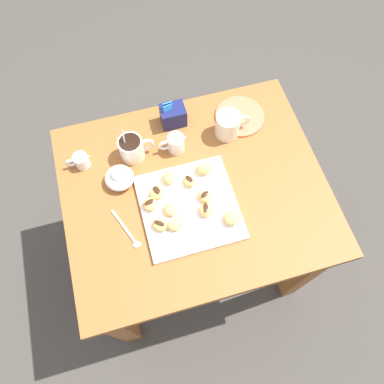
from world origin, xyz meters
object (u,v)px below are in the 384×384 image
object	(u,v)px
beignet_4	(205,196)
cream_pitcher_white	(175,143)
coffee_mug_cream_left	(132,148)
beignet_7	(204,169)
beignet_6	(189,181)
saucer_coral_left	(240,116)
beignet_3	(169,177)
beignet_1	(206,210)
beignet_8	(150,204)
coffee_mug_cream_right	(228,125)
beignet_2	(175,225)
chocolate_sauce_pitcher	(81,160)
ice_cream_bowl	(119,177)
pastry_plate_square	(189,207)
dining_table	(194,206)
beignet_0	(232,218)
sugar_caddy	(174,115)
beignet_5	(170,209)
beignet_10	(157,192)
beignet_9	(160,225)

from	to	relation	value
beignet_4	cream_pitcher_white	bearing A→B (deg)	100.58
coffee_mug_cream_left	beignet_7	size ratio (longest dim) A/B	2.51
coffee_mug_cream_left	beignet_6	xyz separation A→B (m)	(0.16, -0.17, -0.02)
saucer_coral_left	beignet_3	xyz separation A→B (m)	(-0.33, -0.19, 0.03)
beignet_1	beignet_8	xyz separation A→B (m)	(-0.17, 0.07, -0.00)
coffee_mug_cream_right	beignet_2	bearing A→B (deg)	-132.21
beignet_6	beignet_7	world-z (taller)	beignet_7
chocolate_sauce_pitcher	beignet_8	world-z (taller)	chocolate_sauce_pitcher
beignet_3	cream_pitcher_white	bearing A→B (deg)	65.33
ice_cream_bowl	beignet_6	bearing A→B (deg)	-19.46
pastry_plate_square	dining_table	bearing A→B (deg)	59.67
coffee_mug_cream_right	beignet_0	bearing A→B (deg)	-106.23
pastry_plate_square	beignet_1	distance (m)	0.06
sugar_caddy	beignet_1	distance (m)	0.39
beignet_5	beignet_10	size ratio (longest dim) A/B	0.92
beignet_3	coffee_mug_cream_left	bearing A→B (deg)	124.63
ice_cream_bowl	beignet_6	xyz separation A→B (m)	(0.23, -0.08, 0.00)
dining_table	beignet_10	size ratio (longest dim) A/B	16.43
pastry_plate_square	beignet_6	world-z (taller)	beignet_6
beignet_6	beignet_7	distance (m)	0.07
beignet_1	beignet_8	size ratio (longest dim) A/B	0.99
beignet_0	beignet_10	distance (m)	0.26
chocolate_sauce_pitcher	beignet_9	size ratio (longest dim) A/B	1.80
pastry_plate_square	cream_pitcher_white	xyz separation A→B (m)	(0.02, 0.24, 0.03)
sugar_caddy	beignet_6	xyz separation A→B (m)	(-0.02, -0.27, -0.01)
sugar_caddy	pastry_plate_square	bearing A→B (deg)	-96.43
coffee_mug_cream_right	beignet_5	world-z (taller)	coffee_mug_cream_right
coffee_mug_cream_right	chocolate_sauce_pitcher	world-z (taller)	coffee_mug_cream_right
sugar_caddy	ice_cream_bowl	size ratio (longest dim) A/B	1.06
pastry_plate_square	beignet_10	distance (m)	0.12
chocolate_sauce_pitcher	beignet_7	xyz separation A→B (m)	(0.40, -0.15, 0.01)
coffee_mug_cream_right	beignet_0	world-z (taller)	coffee_mug_cream_right
sugar_caddy	beignet_1	bearing A→B (deg)	-89.06
ice_cream_bowl	beignet_1	size ratio (longest dim) A/B	2.07
coffee_mug_cream_left	saucer_coral_left	distance (m)	0.43
pastry_plate_square	beignet_8	bearing A→B (deg)	163.95
coffee_mug_cream_left	beignet_6	bearing A→B (deg)	-47.04
coffee_mug_cream_right	beignet_7	world-z (taller)	coffee_mug_cream_right
sugar_caddy	ice_cream_bowl	bearing A→B (deg)	-141.49
beignet_9	beignet_10	world-z (taller)	beignet_10
coffee_mug_cream_right	sugar_caddy	bearing A→B (deg)	150.13
pastry_plate_square	beignet_1	world-z (taller)	beignet_1
ice_cream_bowl	beignet_8	distance (m)	0.15
beignet_1	beignet_5	xyz separation A→B (m)	(-0.11, 0.04, -0.00)
pastry_plate_square	beignet_3	xyz separation A→B (m)	(-0.04, 0.11, 0.03)
ice_cream_bowl	beignet_6	distance (m)	0.24
sugar_caddy	beignet_8	xyz separation A→B (m)	(-0.17, -0.32, -0.01)
chocolate_sauce_pitcher	beignet_1	xyz separation A→B (m)	(0.37, -0.30, 0.00)
saucer_coral_left	beignet_10	distance (m)	0.45
beignet_8	beignet_10	xyz separation A→B (m)	(0.03, 0.03, 0.00)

